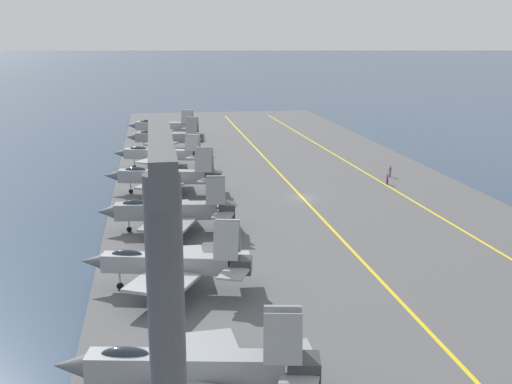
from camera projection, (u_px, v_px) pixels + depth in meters
ground_plane at (302, 200)px, 90.07m from camera, size 2000.00×2000.00×0.00m
carrier_deck at (302, 199)px, 90.02m from camera, size 211.68×52.81×0.40m
deck_stripe_foul_line at (401, 194)px, 92.23m from camera, size 190.47×4.61×0.01m
deck_stripe_centerline at (302, 198)px, 89.97m from camera, size 190.51×0.36×0.01m
parked_jet_nearest at (192, 367)px, 39.38m from camera, size 12.51×16.55×6.21m
parked_jet_second at (171, 263)px, 56.60m from camera, size 12.59×15.35×6.61m
parked_jet_third at (169, 211)px, 74.03m from camera, size 14.06×15.95×6.41m
parked_jet_fourth at (165, 176)px, 91.58m from camera, size 12.87×16.98×6.81m
parked_jet_fifth at (162, 154)px, 108.57m from camera, size 12.75×16.28×6.05m
parked_jet_sixth at (166, 138)px, 125.03m from camera, size 12.86×15.45×6.82m
parked_jet_seventh at (164, 126)px, 142.73m from camera, size 12.82×16.31×6.19m
crew_brown_vest at (390, 171)px, 103.03m from camera, size 0.37×0.44×1.83m
crew_purple_vest at (387, 178)px, 97.85m from camera, size 0.41×0.31×1.70m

